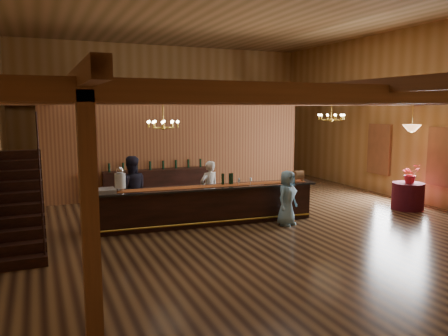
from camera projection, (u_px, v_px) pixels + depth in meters
name	position (u px, v px, depth m)	size (l,w,h in m)	color
floor	(237.00, 216.00, 12.17)	(14.00, 14.00, 0.00)	brown
ceiling	(238.00, 11.00, 11.41)	(14.00, 14.00, 0.00)	olive
wall_back	(166.00, 113.00, 18.15)	(12.00, 0.10, 5.50)	#A37841
wall_right	(405.00, 115.00, 14.15)	(0.10, 14.00, 5.50)	#A37841
beam_grid	(230.00, 99.00, 12.18)	(11.90, 13.90, 0.39)	brown
support_posts	(245.00, 161.00, 11.49)	(9.20, 10.20, 3.20)	brown
partition_wall	(181.00, 150.00, 14.94)	(9.00, 0.18, 3.10)	brown
window_right_front	(443.00, 157.00, 12.84)	(0.12, 1.05, 1.75)	white
window_right_back	(379.00, 149.00, 15.20)	(0.12, 1.05, 1.75)	white
staircase	(18.00, 203.00, 9.22)	(1.00, 2.80, 2.00)	black
backroom_boxes	(170.00, 171.00, 16.98)	(4.10, 0.60, 1.10)	black
tasting_bar	(207.00, 205.00, 11.23)	(5.96, 1.26, 1.00)	black
beverage_dispenser	(120.00, 180.00, 10.50)	(0.26, 0.26, 0.60)	silver
glass_rack_tray	(104.00, 191.00, 10.33)	(0.50, 0.50, 0.10)	gray
raffle_drum	(298.00, 175.00, 11.91)	(0.34, 0.24, 0.30)	olive
bar_bottle_0	(223.00, 179.00, 11.40)	(0.07, 0.07, 0.30)	black
bar_bottle_1	(230.00, 179.00, 11.46)	(0.07, 0.07, 0.30)	black
bar_bottle_2	(232.00, 179.00, 11.48)	(0.07, 0.07, 0.30)	black
backbar_shelf	(157.00, 184.00, 14.43)	(3.47, 0.54, 0.97)	black
round_table	(408.00, 196.00, 12.92)	(0.91, 0.91, 0.79)	#420B12
chandelier_left	(163.00, 124.00, 10.97)	(0.80, 0.80, 0.77)	gold
chandelier_right	(331.00, 117.00, 13.65)	(0.80, 0.80, 0.65)	gold
pendant_lamp	(412.00, 128.00, 12.64)	(0.52, 0.52, 0.90)	gold
bartender	(209.00, 189.00, 12.00)	(0.56, 0.37, 1.55)	white
staff_second	(131.00, 190.00, 11.23)	(0.86, 0.67, 1.77)	black
guest	(287.00, 198.00, 11.12)	(0.69, 0.45, 1.42)	#75AAC8
floor_plant	(276.00, 170.00, 16.80)	(0.65, 0.53, 1.19)	#224D1B
table_flowers	(410.00, 174.00, 12.74)	(0.51, 0.45, 0.57)	red
table_vase	(410.00, 178.00, 12.92)	(0.13, 0.13, 0.27)	gold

